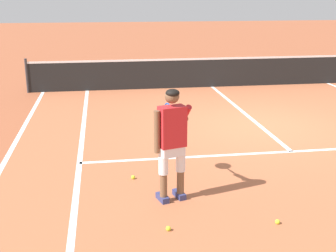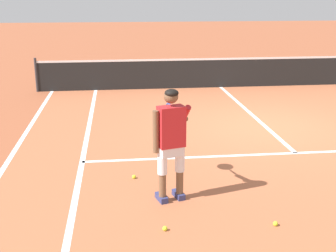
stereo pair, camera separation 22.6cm
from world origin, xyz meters
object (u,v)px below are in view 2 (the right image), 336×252
at_px(tennis_ball_near_feet, 275,224).
at_px(tennis_ball_by_baseline, 165,228).
at_px(tennis_ball_mid_court, 134,177).
at_px(tennis_player, 171,137).

distance_m(tennis_ball_near_feet, tennis_ball_by_baseline, 1.49).
bearing_deg(tennis_ball_mid_court, tennis_player, -58.37).
height_order(tennis_ball_near_feet, tennis_ball_mid_court, same).
xyz_separation_m(tennis_player, tennis_ball_by_baseline, (-0.19, -0.92, -0.96)).
height_order(tennis_player, tennis_ball_mid_court, tennis_player).
bearing_deg(tennis_ball_mid_court, tennis_ball_near_feet, -44.88).
height_order(tennis_player, tennis_ball_by_baseline, tennis_player).
bearing_deg(tennis_ball_near_feet, tennis_player, 143.37).
xyz_separation_m(tennis_ball_by_baseline, tennis_ball_mid_court, (-0.33, 1.77, 0.00)).
distance_m(tennis_player, tennis_ball_by_baseline, 1.34).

